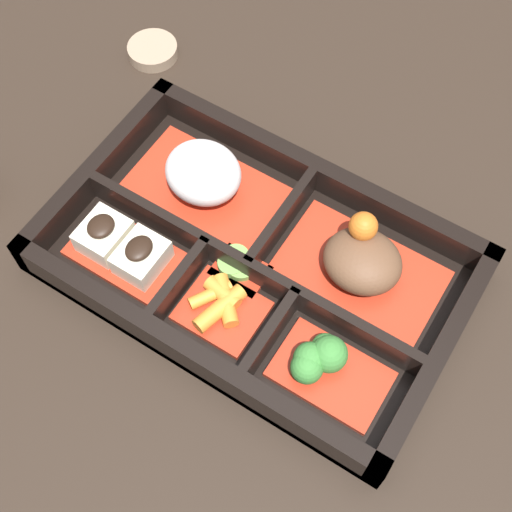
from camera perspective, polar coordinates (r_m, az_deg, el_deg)
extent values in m
plane|color=black|center=(0.60, 0.00, -1.15)|extent=(3.00, 3.00, 0.00)
cube|color=black|center=(0.59, 0.00, -0.93)|extent=(0.34, 0.21, 0.01)
cube|color=black|center=(0.55, -5.49, -7.86)|extent=(0.34, 0.01, 0.04)
cube|color=black|center=(0.63, 4.79, 6.37)|extent=(0.34, 0.01, 0.04)
cube|color=black|center=(0.64, -12.39, 6.52)|extent=(0.01, 0.21, 0.04)
cube|color=black|center=(0.56, 14.22, -8.01)|extent=(0.01, 0.21, 0.04)
cube|color=black|center=(0.57, -0.70, -1.25)|extent=(0.31, 0.01, 0.04)
cube|color=black|center=(0.57, -6.10, -2.29)|extent=(0.01, 0.08, 0.04)
cube|color=black|center=(0.55, 1.12, -6.50)|extent=(0.01, 0.08, 0.04)
cube|color=black|center=(0.60, 1.98, 2.48)|extent=(0.01, 0.10, 0.04)
cube|color=#B22D19|center=(0.63, -4.09, 5.27)|extent=(0.13, 0.08, 0.01)
ellipsoid|color=silver|center=(0.60, -4.25, 6.66)|extent=(0.07, 0.06, 0.05)
cube|color=#B22D19|center=(0.59, 8.26, -1.34)|extent=(0.13, 0.08, 0.01)
ellipsoid|color=brown|center=(0.57, 8.52, -0.41)|extent=(0.06, 0.06, 0.04)
sphere|color=#D1661E|center=(0.56, 8.58, 2.37)|extent=(0.02, 0.02, 0.02)
cube|color=#B22D19|center=(0.60, -10.38, 0.10)|extent=(0.09, 0.06, 0.01)
cube|color=beige|center=(0.60, -12.05, 1.60)|extent=(0.04, 0.04, 0.02)
ellipsoid|color=black|center=(0.58, -12.33, 2.35)|extent=(0.02, 0.02, 0.01)
cube|color=beige|center=(0.58, -9.15, -0.11)|extent=(0.03, 0.04, 0.02)
ellipsoid|color=black|center=(0.57, -9.36, 0.61)|extent=(0.02, 0.02, 0.01)
cube|color=#B22D19|center=(0.57, -2.48, -4.57)|extent=(0.06, 0.06, 0.01)
cylinder|color=orange|center=(0.56, -2.68, -2.99)|extent=(0.03, 0.02, 0.01)
cylinder|color=orange|center=(0.56, -3.27, -4.03)|extent=(0.02, 0.05, 0.01)
cylinder|color=orange|center=(0.57, -3.65, -3.13)|extent=(0.03, 0.04, 0.01)
cylinder|color=orange|center=(0.56, -2.41, -3.59)|extent=(0.04, 0.04, 0.01)
cube|color=#B22D19|center=(0.55, 5.98, -9.40)|extent=(0.09, 0.06, 0.01)
sphere|color=#387A33|center=(0.53, 4.09, -8.89)|extent=(0.03, 0.03, 0.03)
sphere|color=#387A33|center=(0.54, 5.55, -7.27)|extent=(0.02, 0.02, 0.02)
sphere|color=#387A33|center=(0.54, 4.35, -8.20)|extent=(0.03, 0.03, 0.03)
sphere|color=#387A33|center=(0.54, 5.86, -7.81)|extent=(0.03, 0.03, 0.03)
cube|color=#B22D19|center=(0.58, -1.26, -1.25)|extent=(0.04, 0.03, 0.01)
cylinder|color=#75A84C|center=(0.58, -1.97, -0.63)|extent=(0.02, 0.02, 0.01)
cylinder|color=#75A84C|center=(0.58, -1.99, -0.68)|extent=(0.02, 0.02, 0.01)
cylinder|color=#75A84C|center=(0.58, -1.61, -0.10)|extent=(0.02, 0.02, 0.01)
cylinder|color=#75A84C|center=(0.58, -1.18, -0.83)|extent=(0.03, 0.03, 0.01)
cylinder|color=gray|center=(0.75, -8.26, 15.95)|extent=(0.05, 0.05, 0.01)
cylinder|color=black|center=(0.74, -8.30, 16.17)|extent=(0.03, 0.03, 0.00)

